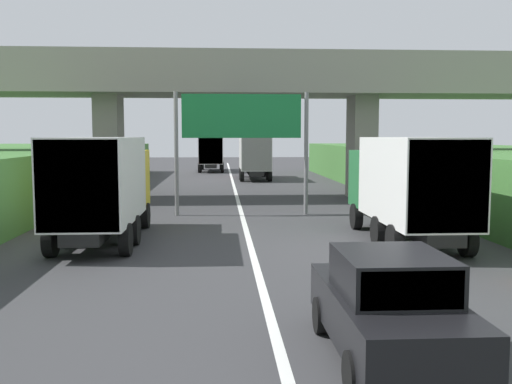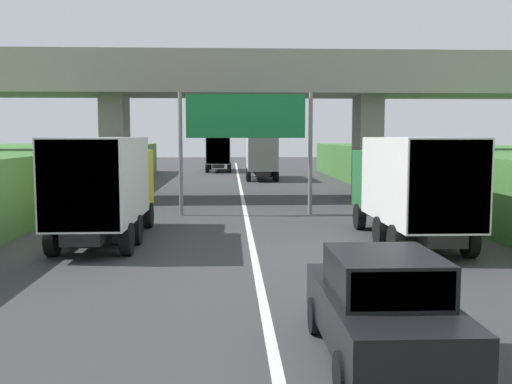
% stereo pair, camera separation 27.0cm
% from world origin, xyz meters
% --- Properties ---
extents(lane_centre_stripe, '(0.20, 99.65, 0.01)m').
position_xyz_m(lane_centre_stripe, '(0.00, 29.82, 0.00)').
color(lane_centre_stripe, white).
rests_on(lane_centre_stripe, ground).
extents(overpass_bridge, '(40.00, 4.80, 7.90)m').
position_xyz_m(overpass_bridge, '(0.00, 37.28, 5.97)').
color(overpass_bridge, gray).
rests_on(overpass_bridge, ground).
extents(overhead_highway_sign, '(5.88, 0.18, 5.40)m').
position_xyz_m(overhead_highway_sign, '(0.00, 30.57, 3.99)').
color(overhead_highway_sign, slate).
rests_on(overhead_highway_sign, ground).
extents(truck_green, '(2.44, 7.30, 3.44)m').
position_xyz_m(truck_green, '(5.11, 23.61, 1.93)').
color(truck_green, black).
rests_on(truck_green, ground).
extents(truck_yellow, '(2.44, 7.30, 3.44)m').
position_xyz_m(truck_yellow, '(-4.77, 24.32, 1.93)').
color(truck_yellow, black).
rests_on(truck_yellow, ground).
extents(truck_silver, '(2.44, 7.30, 3.44)m').
position_xyz_m(truck_silver, '(-1.83, 62.28, 1.93)').
color(truck_silver, black).
rests_on(truck_silver, ground).
extents(truck_red, '(2.44, 7.30, 3.44)m').
position_xyz_m(truck_red, '(1.79, 51.43, 1.93)').
color(truck_red, black).
rests_on(truck_red, ground).
extents(car_black, '(1.86, 4.10, 1.72)m').
position_xyz_m(car_black, '(1.64, 13.88, 0.86)').
color(car_black, black).
rests_on(car_black, ground).
extents(construction_barrel_3, '(0.57, 0.57, 0.90)m').
position_xyz_m(construction_barrel_3, '(6.51, 23.51, 0.46)').
color(construction_barrel_3, orange).
rests_on(construction_barrel_3, ground).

